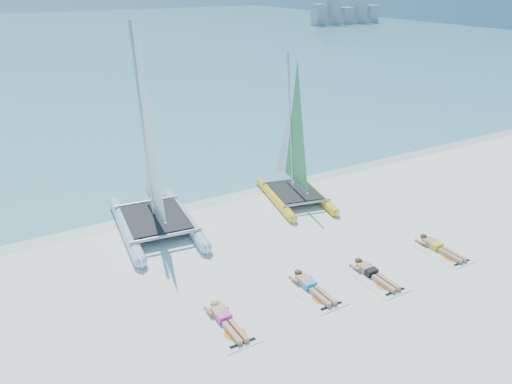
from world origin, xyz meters
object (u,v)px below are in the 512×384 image
towel_a (229,326)px  sunbather_d (438,247)px  catamaran_blue (151,171)px  catamaran_yellow (292,153)px  towel_b (315,292)px  towel_c (376,279)px  sunbather_b (311,285)px  sunbather_c (372,273)px  sunbather_a (225,318)px  towel_d (442,252)px

towel_a → sunbather_d: size_ratio=1.07×
catamaran_blue → catamaran_yellow: bearing=5.7°
towel_b → towel_c: bearing=-11.0°
catamaran_blue → towel_b: size_ratio=3.83×
towel_b → catamaran_yellow: bearing=61.8°
towel_a → towel_c: bearing=-3.5°
sunbather_d → sunbather_b: bearing=176.6°
catamaran_blue → towel_c: 8.05m
sunbather_c → sunbather_a: bearing=176.5°
towel_d → sunbather_d: 0.22m
catamaran_blue → towel_d: catamaran_blue is taller
sunbather_b → towel_d: bearing=-5.7°
catamaran_yellow → towel_d: 6.68m
towel_a → towel_c: 4.72m
towel_a → towel_d: (7.60, -0.20, 0.00)m
towel_b → sunbather_d: size_ratio=1.07×
sunbather_c → catamaran_yellow: bearing=78.7°
towel_a → sunbather_d: sunbather_d is taller
towel_a → sunbather_c: 4.71m
catamaran_blue → sunbather_b: catamaran_blue is taller
towel_c → towel_b: bearing=169.0°
sunbather_b → catamaran_blue: bearing=113.1°
sunbather_b → sunbather_c: bearing=-11.0°
towel_b → sunbather_c: size_ratio=1.07×
towel_b → sunbather_c: (1.96, -0.19, 0.11)m
catamaran_yellow → towel_c: 6.67m
catamaran_yellow → towel_a: size_ratio=3.09×
towel_b → sunbather_b: 0.22m
towel_c → sunbather_c: size_ratio=1.07×
towel_c → sunbather_c: 0.22m
catamaran_blue → towel_a: 6.45m
towel_b → towel_c: same height
towel_c → sunbather_d: size_ratio=1.07×
catamaran_yellow → sunbather_a: 8.49m
towel_d → catamaran_yellow: bearing=104.9°
catamaran_blue → sunbather_c: (4.44, -6.18, -1.99)m
sunbather_b → towel_c: sunbather_b is taller
sunbather_d → towel_a: bearing=179.9°
sunbather_b → towel_d: size_ratio=0.93×
sunbather_a → towel_d: 7.61m
catamaran_blue → towel_a: size_ratio=3.83×
sunbather_a → towel_c: bearing=-5.8°
sunbather_a → sunbather_b: bearing=1.9°
sunbather_a → towel_b: (2.76, -0.10, -0.11)m
catamaran_blue → towel_b: catamaran_blue is taller
towel_a → towel_b: 2.76m
towel_d → sunbather_a: bearing=177.1°
catamaran_blue → sunbather_a: (-0.28, -5.89, -1.99)m
sunbather_a → sunbather_d: 7.60m
sunbather_b → towel_c: (1.96, -0.57, -0.11)m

